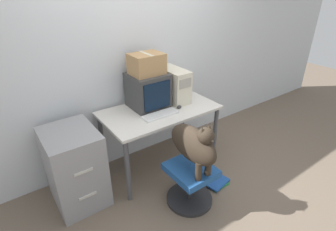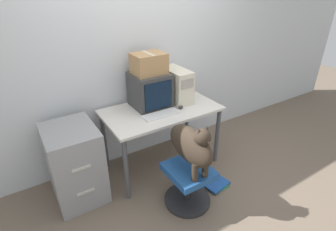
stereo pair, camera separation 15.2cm
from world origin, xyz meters
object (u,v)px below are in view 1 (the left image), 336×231
object	(u,v)px
office_chair	(190,182)
book_stack_floor	(218,183)
pc_tower	(173,85)
filing_cabinet	(75,167)
crt_monitor	(148,90)
keyboard	(160,115)
dog	(194,144)
cardboard_box	(147,64)

from	to	relation	value
office_chair	book_stack_floor	bearing A→B (deg)	-0.94
pc_tower	office_chair	world-z (taller)	pc_tower
filing_cabinet	crt_monitor	bearing A→B (deg)	7.75
keyboard	book_stack_floor	xyz separation A→B (m)	(0.40, -0.56, -0.76)
pc_tower	dog	distance (m)	0.97
keyboard	office_chair	xyz separation A→B (m)	(-0.02, -0.56, -0.54)
crt_monitor	pc_tower	distance (m)	0.35
filing_cabinet	cardboard_box	world-z (taller)	cardboard_box
keyboard	dog	bearing A→B (deg)	-91.62
crt_monitor	keyboard	bearing A→B (deg)	-95.41
book_stack_floor	filing_cabinet	bearing A→B (deg)	151.92
crt_monitor	book_stack_floor	size ratio (longest dim) A/B	1.36
cardboard_box	book_stack_floor	bearing A→B (deg)	-66.30
office_chair	crt_monitor	bearing A→B (deg)	87.04
crt_monitor	dog	size ratio (longest dim) A/B	0.68
crt_monitor	dog	xyz separation A→B (m)	(-0.04, -0.87, -0.24)
crt_monitor	filing_cabinet	size ratio (longest dim) A/B	0.50
dog	filing_cabinet	world-z (taller)	dog
pc_tower	cardboard_box	world-z (taller)	cardboard_box
office_chair	filing_cabinet	xyz separation A→B (m)	(-0.92, 0.71, 0.17)
dog	crt_monitor	bearing A→B (deg)	87.14
pc_tower	office_chair	distance (m)	1.16
office_chair	dog	world-z (taller)	dog
pc_tower	keyboard	distance (m)	0.49
crt_monitor	office_chair	bearing A→B (deg)	-92.96
pc_tower	keyboard	world-z (taller)	pc_tower
dog	book_stack_floor	size ratio (longest dim) A/B	1.99
pc_tower	keyboard	bearing A→B (deg)	-144.56
crt_monitor	cardboard_box	distance (m)	0.31
crt_monitor	cardboard_box	size ratio (longest dim) A/B	1.15
pc_tower	book_stack_floor	distance (m)	1.26
keyboard	dog	size ratio (longest dim) A/B	0.68
book_stack_floor	office_chair	bearing A→B (deg)	179.06
crt_monitor	office_chair	world-z (taller)	crt_monitor
office_chair	filing_cabinet	size ratio (longest dim) A/B	0.59
pc_tower	book_stack_floor	size ratio (longest dim) A/B	1.55
filing_cabinet	office_chair	bearing A→B (deg)	-37.48
pc_tower	keyboard	xyz separation A→B (m)	(-0.37, -0.26, -0.18)
office_chair	dog	size ratio (longest dim) A/B	0.81
filing_cabinet	cardboard_box	xyz separation A→B (m)	(0.97, 0.14, 0.87)
crt_monitor	book_stack_floor	xyz separation A→B (m)	(0.37, -0.85, -0.95)
pc_tower	dog	bearing A→B (deg)	-114.56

